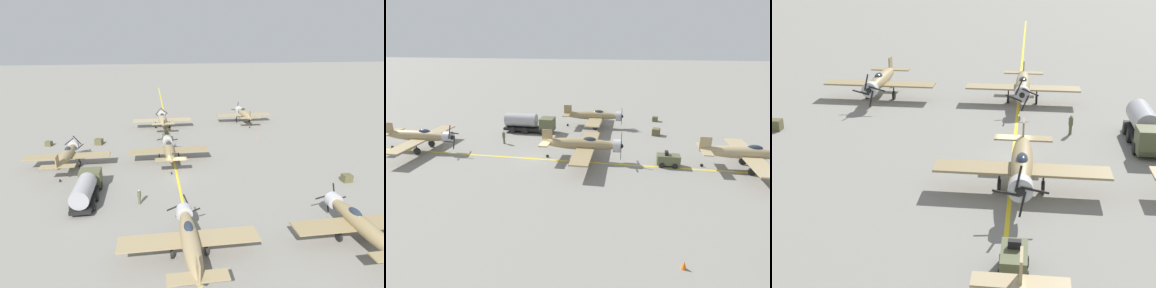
# 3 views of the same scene
# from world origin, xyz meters

# --- Properties ---
(ground_plane) EXTENTS (400.00, 400.00, 0.00)m
(ground_plane) POSITION_xyz_m (0.00, 0.00, 0.00)
(ground_plane) COLOR gray
(taxiway_stripe) EXTENTS (0.30, 160.00, 0.01)m
(taxiway_stripe) POSITION_xyz_m (0.00, 0.00, 0.00)
(taxiway_stripe) COLOR yellow
(taxiway_stripe) RESTS_ON ground
(airplane_mid_left) EXTENTS (12.00, 9.98, 3.65)m
(airplane_mid_left) POSITION_xyz_m (-15.39, 4.58, 2.01)
(airplane_mid_left) COLOR #948057
(airplane_mid_left) RESTS_ON ground
(airplane_near_center) EXTENTS (12.00, 9.98, 3.70)m
(airplane_near_center) POSITION_xyz_m (-0.39, -16.74, 2.01)
(airplane_near_center) COLOR #9C885F
(airplane_near_center) RESTS_ON ground
(airplane_mid_center) EXTENTS (12.00, 9.98, 3.79)m
(airplane_mid_center) POSITION_xyz_m (-0.72, 4.99, 2.01)
(airplane_mid_center) COLOR #917D54
(airplane_mid_center) RESTS_ON ground
(airplane_far_center) EXTENTS (12.00, 9.98, 3.65)m
(airplane_far_center) POSITION_xyz_m (-0.92, 23.48, 2.01)
(airplane_far_center) COLOR tan
(airplane_far_center) RESTS_ON ground
(fuel_tanker) EXTENTS (2.68, 8.00, 2.98)m
(fuel_tanker) POSITION_xyz_m (-10.92, -5.23, 1.51)
(fuel_tanker) COLOR black
(fuel_tanker) RESTS_ON ground
(tow_tractor) EXTENTS (1.57, 2.60, 1.79)m
(tow_tractor) POSITION_xyz_m (-0.55, 15.04, 0.79)
(tow_tractor) COLOR #515638
(tow_tractor) RESTS_ON ground
(ground_crew_walking) EXTENTS (0.40, 0.40, 1.82)m
(ground_crew_walking) POSITION_xyz_m (-4.86, -7.06, 0.99)
(ground_crew_walking) COLOR #515638
(ground_crew_walking) RESTS_ON ground
(supply_crate_by_tanker) EXTENTS (1.50, 1.34, 1.06)m
(supply_crate_by_tanker) POSITION_xyz_m (-12.57, 14.54, 0.53)
(supply_crate_by_tanker) COLOR brown
(supply_crate_by_tanker) RESTS_ON ground
(supply_crate_outboard) EXTENTS (1.20, 1.07, 0.86)m
(supply_crate_outboard) POSITION_xyz_m (-21.18, 15.00, 0.43)
(supply_crate_outboard) COLOR brown
(supply_crate_outboard) RESTS_ON ground
(traffic_cone) EXTENTS (0.36, 0.36, 0.55)m
(traffic_cone) POSITION_xyz_m (16.58, 14.22, 0.28)
(traffic_cone) COLOR orange
(traffic_cone) RESTS_ON ground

